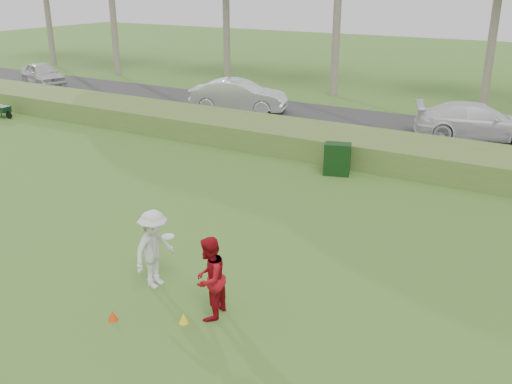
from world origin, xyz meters
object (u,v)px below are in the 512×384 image
Objects in this scene: car_left at (43,74)px; car_mid at (239,96)px; cone_orange at (113,315)px; car_right at (477,121)px; utility_cabinet at (337,159)px; cone_yellow at (184,318)px; player_red at (209,278)px; player_white at (154,249)px.

car_mid is (14.37, 0.01, 0.08)m from car_left.
cone_orange is 18.83m from car_mid.
cone_orange is 18.12m from car_right.
car_right is at bearing 48.14° from utility_cabinet.
car_mid is (-9.08, 16.48, 0.74)m from cone_yellow.
player_red reaches higher than car_left.
car_mid is at bearing 118.87° from cone_yellow.
car_mid is at bearing -158.33° from player_red.
car_right is (1.94, 16.66, -0.07)m from player_red.
player_red is 0.94m from cone_yellow.
cone_yellow is 10.03m from utility_cabinet.
utility_cabinet is 0.23× the size of car_mid.
player_red is 1.56× the size of utility_cabinet.
utility_cabinet is at bearing 179.07° from player_red.
cone_yellow is at bearing -105.36° from car_left.
player_white reaches higher than car_right.
player_white is 17.39m from car_mid.
player_red is at bearing -99.62° from utility_cabinet.
player_white is 1.03× the size of player_red.
cone_orange is at bearing -153.08° from cone_yellow.
player_red is at bearing 55.27° from cone_yellow.
car_left is at bearing 72.68° from car_mid.
cone_orange is (-1.59, -1.10, -0.75)m from player_red.
car_mid is (-7.67, 15.61, -0.04)m from player_white.
cone_yellow is at bearing -121.12° from player_white.
car_right is (3.67, 16.25, -0.09)m from player_white.
car_right reaches higher than cone_orange.
cone_orange is 0.05× the size of car_left.
utility_cabinet is at bearing 88.49° from cone_orange.
cone_orange is at bearing -63.92° from player_red.
car_left is 25.72m from car_right.
car_mid is (-7.82, 17.12, 0.74)m from cone_orange.
utility_cabinet is 0.22× the size of car_right.
cone_yellow is 0.20× the size of utility_cabinet.
car_right is at bearing 82.48° from cone_yellow.
car_mid is (-9.40, 16.02, -0.01)m from player_red.
utility_cabinet is at bearing -86.41° from car_left.
car_left is at bearing 146.44° from utility_cabinet.
player_red is at bearing -104.24° from car_left.
cone_yellow is 28.66m from car_left.
player_white reaches higher than player_red.
car_mid reaches higher than car_left.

